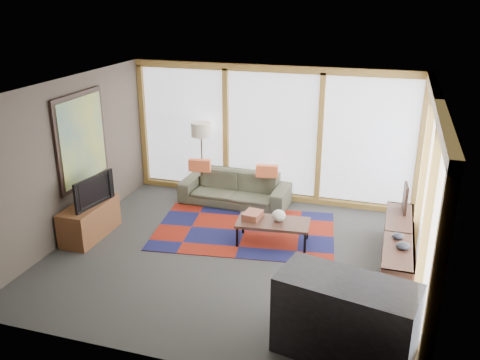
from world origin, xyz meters
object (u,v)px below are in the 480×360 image
(bookshelf, at_px, (397,250))
(bar_counter, at_px, (345,319))
(television, at_px, (90,190))
(tv_console, at_px, (90,220))
(coffee_table, at_px, (273,232))
(sofa, at_px, (235,189))
(floor_lamp, at_px, (202,161))

(bookshelf, distance_m, bar_counter, 2.25)
(television, xyz_separation_m, bar_counter, (4.29, -1.76, -0.35))
(tv_console, bearing_deg, bookshelf, 5.03)
(coffee_table, relative_size, tv_console, 1.00)
(sofa, bearing_deg, tv_console, -131.38)
(bookshelf, bearing_deg, tv_console, -174.97)
(television, bearing_deg, bar_counter, -102.30)
(bar_counter, bearing_deg, television, 169.75)
(tv_console, bearing_deg, sofa, 47.14)
(bookshelf, bearing_deg, coffee_table, 173.71)
(tv_console, bearing_deg, floor_lamp, 61.70)
(bookshelf, height_order, bar_counter, bar_counter)
(sofa, height_order, coffee_table, sofa)
(sofa, relative_size, coffee_table, 1.79)
(sofa, distance_m, bookshelf, 3.41)
(sofa, xyz_separation_m, television, (-1.81, -2.02, 0.53))
(sofa, relative_size, television, 2.37)
(floor_lamp, xyz_separation_m, tv_console, (-1.16, -2.16, -0.47))
(bookshelf, relative_size, tv_console, 1.99)
(sofa, distance_m, coffee_table, 1.76)
(coffee_table, distance_m, television, 3.03)
(coffee_table, height_order, bar_counter, bar_counter)
(tv_console, relative_size, television, 1.32)
(sofa, xyz_separation_m, tv_console, (-1.88, -2.02, -0.01))
(sofa, relative_size, floor_lamp, 1.36)
(floor_lamp, xyz_separation_m, bookshelf, (3.73, -1.73, -0.47))
(bookshelf, xyz_separation_m, bar_counter, (-0.53, -2.18, 0.19))
(floor_lamp, height_order, television, floor_lamp)
(television, relative_size, bar_counter, 0.58)
(floor_lamp, height_order, tv_console, floor_lamp)
(sofa, xyz_separation_m, bookshelf, (3.01, -1.59, -0.01))
(tv_console, xyz_separation_m, television, (0.07, 0.01, 0.54))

